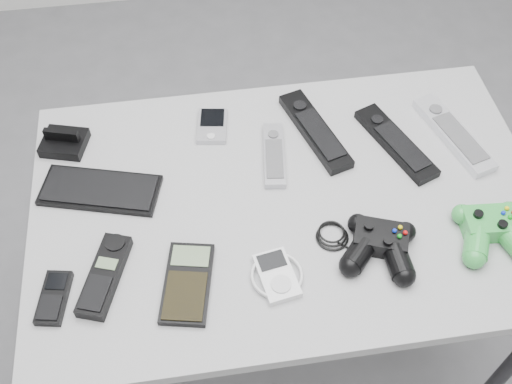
{
  "coord_description": "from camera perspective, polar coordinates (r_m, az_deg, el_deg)",
  "views": [
    {
      "loc": [
        -0.17,
        -0.74,
        1.69
      ],
      "look_at": [
        -0.07,
        -0.01,
        0.72
      ],
      "focal_mm": 42.0,
      "sensor_mm": 36.0,
      "label": 1
    }
  ],
  "objects": [
    {
      "name": "remote_black_b",
      "position": [
        1.35,
        13.18,
        4.63
      ],
      "size": [
        0.14,
        0.24,
        0.02
      ],
      "primitive_type": "cube",
      "rotation": [
        0.0,
        0.0,
        0.37
      ],
      "color": "black",
      "rests_on": "desk"
    },
    {
      "name": "desk",
      "position": [
        1.28,
        3.05,
        -2.32
      ],
      "size": [
        1.05,
        0.68,
        0.7
      ],
      "color": "gray",
      "rests_on": "floor"
    },
    {
      "name": "remote_silver_a",
      "position": [
        1.29,
        1.73,
        3.59
      ],
      "size": [
        0.07,
        0.18,
        0.02
      ],
      "primitive_type": "cube",
      "rotation": [
        0.0,
        0.0,
        -0.13
      ],
      "color": "#A6A6AD",
      "rests_on": "desk"
    },
    {
      "name": "calculator",
      "position": [
        1.12,
        -6.56,
        -8.6
      ],
      "size": [
        0.12,
        0.18,
        0.02
      ],
      "primitive_type": "cube",
      "rotation": [
        0.0,
        0.0,
        -0.2
      ],
      "color": "black",
      "rests_on": "desk"
    },
    {
      "name": "controller_black",
      "position": [
        1.16,
        11.74,
        -4.86
      ],
      "size": [
        0.28,
        0.23,
        0.05
      ],
      "primitive_type": null,
      "rotation": [
        0.0,
        0.0,
        -0.36
      ],
      "color": "black",
      "rests_on": "desk"
    },
    {
      "name": "remote_silver_b",
      "position": [
        1.4,
        18.3,
        5.31
      ],
      "size": [
        0.12,
        0.25,
        0.02
      ],
      "primitive_type": "cube",
      "rotation": [
        0.0,
        0.0,
        0.27
      ],
      "color": "silver",
      "rests_on": "desk"
    },
    {
      "name": "floor",
      "position": [
        1.85,
        2.05,
        -13.2
      ],
      "size": [
        3.5,
        3.5,
        0.0
      ],
      "primitive_type": "plane",
      "color": "slate",
      "rests_on": "ground"
    },
    {
      "name": "mp3_player",
      "position": [
        1.12,
        1.99,
        -7.93
      ],
      "size": [
        0.12,
        0.12,
        0.02
      ],
      "primitive_type": "cube",
      "rotation": [
        0.0,
        0.0,
        0.17
      ],
      "color": "silver",
      "rests_on": "desk"
    },
    {
      "name": "mobile_phone",
      "position": [
        1.16,
        -18.71,
        -9.49
      ],
      "size": [
        0.07,
        0.11,
        0.02
      ],
      "primitive_type": "cube",
      "rotation": [
        0.0,
        0.0,
        -0.18
      ],
      "color": "black",
      "rests_on": "desk"
    },
    {
      "name": "cordless_handset",
      "position": [
        1.15,
        -14.23,
        -7.71
      ],
      "size": [
        0.11,
        0.18,
        0.03
      ],
      "primitive_type": "cube",
      "rotation": [
        0.0,
        0.0,
        -0.33
      ],
      "color": "black",
      "rests_on": "desk"
    },
    {
      "name": "remote_black_a",
      "position": [
        1.34,
        5.64,
        5.9
      ],
      "size": [
        0.13,
        0.25,
        0.02
      ],
      "primitive_type": "cube",
      "rotation": [
        0.0,
        0.0,
        0.29
      ],
      "color": "black",
      "rests_on": "desk"
    },
    {
      "name": "pda_keyboard",
      "position": [
        1.27,
        -14.62,
        0.21
      ],
      "size": [
        0.26,
        0.16,
        0.01
      ],
      "primitive_type": "cube",
      "rotation": [
        0.0,
        0.0,
        -0.27
      ],
      "color": "black",
      "rests_on": "desk"
    },
    {
      "name": "dock_bracket",
      "position": [
        1.37,
        -17.91,
        4.85
      ],
      "size": [
        0.11,
        0.1,
        0.05
      ],
      "primitive_type": "cube",
      "rotation": [
        0.0,
        0.0,
        -0.28
      ],
      "color": "black",
      "rests_on": "desk"
    },
    {
      "name": "pda",
      "position": [
        1.36,
        -4.21,
        6.34
      ],
      "size": [
        0.08,
        0.11,
        0.02
      ],
      "primitive_type": "cube",
      "rotation": [
        0.0,
        0.0,
        -0.15
      ],
      "color": "#A6A6AD",
      "rests_on": "desk"
    },
    {
      "name": "controller_green",
      "position": [
        1.24,
        21.58,
        -3.29
      ],
      "size": [
        0.16,
        0.16,
        0.05
      ],
      "primitive_type": null,
      "rotation": [
        0.0,
        0.0,
        -0.08
      ],
      "color": "#227E22",
      "rests_on": "desk"
    }
  ]
}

